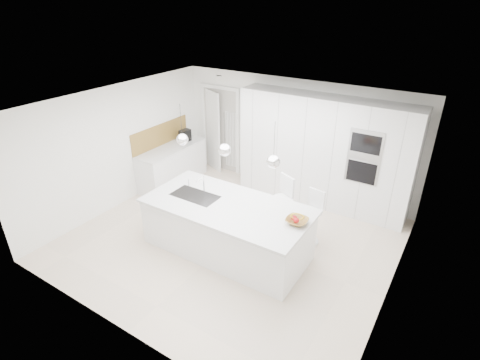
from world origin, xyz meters
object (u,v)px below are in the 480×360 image
Objects in this scene: espresso_machine at (185,136)px; bar_stool_left at (282,207)px; fruit_bowl at (297,221)px; island_base at (226,229)px; bar_stool_right at (312,218)px.

espresso_machine reaches higher than bar_stool_left.
fruit_bowl is 4.18m from espresso_machine.
bar_stool_right is at bearing 41.12° from island_base.
espresso_machine reaches higher than bar_stool_right.
fruit_bowl reaches higher than island_base.
island_base is at bearing -173.10° from fruit_bowl.
bar_stool_right is (3.68, -0.99, -0.54)m from espresso_machine.
bar_stool_left is at bearing -166.14° from bar_stool_right.
espresso_machine is 3.85m from bar_stool_right.
espresso_machine is (-3.75, 1.84, 0.10)m from fruit_bowl.
bar_stool_right is (-0.07, 0.86, -0.44)m from fruit_bowl.
bar_stool_left is 1.13× the size of bar_stool_right.
bar_stool_left is at bearing 127.86° from fruit_bowl.
espresso_machine is at bearing -174.13° from bar_stool_left.
island_base is 3.28m from espresso_machine.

